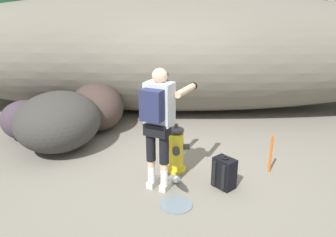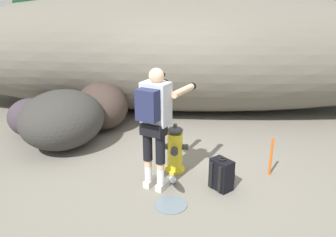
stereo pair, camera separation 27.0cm
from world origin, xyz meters
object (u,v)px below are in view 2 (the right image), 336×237
Objects in this scene: boulder_large at (63,119)px; survey_stake at (271,157)px; boulder_mid at (102,105)px; boulder_outlier at (66,116)px; utility_worker at (156,115)px; fire_hydrant at (175,150)px; boulder_small at (32,117)px; spare_backpack at (222,175)px.

survey_stake is (3.51, -0.85, -0.22)m from boulder_large.
boulder_outlier is at bearing -176.57° from boulder_mid.
utility_worker reaches higher than boulder_large.
boulder_mid is at bearing 148.96° from survey_stake.
boulder_mid is (-1.61, 1.81, 0.13)m from fire_hydrant.
fire_hydrant is 2.98m from boulder_outlier.
spare_backpack is at bearing -26.00° from boulder_small.
boulder_small is at bearing 81.70° from utility_worker.
boulder_mid reaches higher than spare_backpack.
boulder_small is at bearing -133.96° from boulder_outlier.
boulder_small is at bearing 151.49° from boulder_large.
boulder_large is (-1.84, 1.30, -0.56)m from utility_worker.
fire_hydrant is 0.84m from spare_backpack.
spare_backpack is 0.89m from survey_stake.
fire_hydrant reaches higher than boulder_small.
utility_worker reaches higher than spare_backpack.
survey_stake reaches higher than spare_backpack.
spare_backpack is 0.50× the size of boulder_small.
fire_hydrant reaches higher than spare_backpack.
utility_worker is at bearing -33.36° from boulder_small.
utility_worker is 2.74m from boulder_mid.
spare_backpack is 3.05m from boulder_large.
boulder_mid is 2.21× the size of boulder_outlier.
utility_worker is 3.59× the size of spare_backpack.
boulder_mid is 3.57m from survey_stake.
boulder_large is 1.20× the size of boulder_mid.
boulder_mid is (-2.29, 2.28, 0.27)m from spare_backpack.
utility_worker reaches higher than boulder_outlier.
spare_backpack is at bearing -25.24° from boulder_large.
survey_stake is (1.67, 0.46, -0.77)m from utility_worker.
fire_hydrant is at bearing -36.30° from boulder_outlier.
boulder_mid reaches higher than fire_hydrant.
boulder_large is (-2.74, 1.29, 0.30)m from spare_backpack.
boulder_mid is 1.44× the size of boulder_small.
boulder_outlier is at bearing 102.54° from spare_backpack.
spare_backpack is 0.76× the size of boulder_outlier.
boulder_mid is at bearing 131.67° from fire_hydrant.
utility_worker reaches higher than fire_hydrant.
boulder_large is 2.73× the size of survey_stake.
utility_worker is (-0.23, -0.49, 0.72)m from fire_hydrant.
spare_backpack is 0.29× the size of boulder_large.
boulder_mid is at bearing 23.35° from boulder_small.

